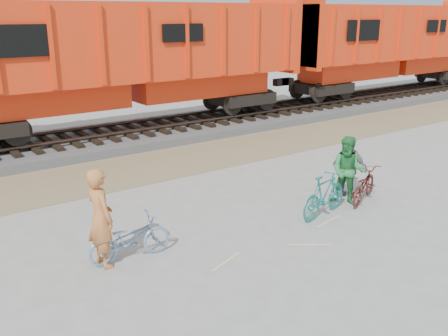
{
  "coord_description": "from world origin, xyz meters",
  "views": [
    {
      "loc": [
        -5.96,
        -7.66,
        4.52
      ],
      "look_at": [
        0.6,
        1.5,
        0.99
      ],
      "focal_mm": 40.0,
      "sensor_mm": 36.0,
      "label": 1
    }
  ],
  "objects_px": {
    "hopper_car_center": "(127,57)",
    "bicycle_teal": "(324,195)",
    "bicycle_blue": "(130,239)",
    "person_woman": "(350,167)",
    "bicycle_maroon": "(364,185)",
    "person_solo": "(101,218)",
    "hopper_car_right": "(392,42)",
    "person_man": "(348,171)"
  },
  "relations": [
    {
      "from": "bicycle_maroon",
      "to": "person_woman",
      "type": "distance_m",
      "value": 0.56
    },
    {
      "from": "hopper_car_right",
      "to": "bicycle_teal",
      "type": "distance_m",
      "value": 17.45
    },
    {
      "from": "hopper_car_right",
      "to": "bicycle_maroon",
      "type": "distance_m",
      "value": 16.2
    },
    {
      "from": "hopper_car_right",
      "to": "bicycle_maroon",
      "type": "bearing_deg",
      "value": -144.89
    },
    {
      "from": "bicycle_blue",
      "to": "person_man",
      "type": "xyz_separation_m",
      "value": [
        5.57,
        -0.43,
        0.42
      ]
    },
    {
      "from": "bicycle_blue",
      "to": "person_solo",
      "type": "distance_m",
      "value": 0.73
    },
    {
      "from": "hopper_car_center",
      "to": "person_woman",
      "type": "height_order",
      "value": "hopper_car_center"
    },
    {
      "from": "hopper_car_center",
      "to": "hopper_car_right",
      "type": "height_order",
      "value": "same"
    },
    {
      "from": "hopper_car_right",
      "to": "person_man",
      "type": "bearing_deg",
      "value": -146.22
    },
    {
      "from": "person_solo",
      "to": "bicycle_blue",
      "type": "bearing_deg",
      "value": -105.37
    },
    {
      "from": "hopper_car_center",
      "to": "person_man",
      "type": "xyz_separation_m",
      "value": [
        1.44,
        -9.07,
        -2.16
      ]
    },
    {
      "from": "bicycle_blue",
      "to": "person_man",
      "type": "height_order",
      "value": "person_man"
    },
    {
      "from": "hopper_car_center",
      "to": "bicycle_teal",
      "type": "bearing_deg",
      "value": -87.3
    },
    {
      "from": "bicycle_maroon",
      "to": "person_woman",
      "type": "xyz_separation_m",
      "value": [
        -0.1,
        0.4,
        0.37
      ]
    },
    {
      "from": "bicycle_blue",
      "to": "person_woman",
      "type": "relative_size",
      "value": 1.02
    },
    {
      "from": "hopper_car_center",
      "to": "bicycle_blue",
      "type": "bearing_deg",
      "value": -115.56
    },
    {
      "from": "hopper_car_center",
      "to": "hopper_car_right",
      "type": "xyz_separation_m",
      "value": [
        15.0,
        0.0,
        0.0
      ]
    },
    {
      "from": "hopper_car_center",
      "to": "hopper_car_right",
      "type": "bearing_deg",
      "value": 0.0
    },
    {
      "from": "bicycle_blue",
      "to": "person_woman",
      "type": "bearing_deg",
      "value": -87.94
    },
    {
      "from": "bicycle_maroon",
      "to": "person_man",
      "type": "xyz_separation_m",
      "value": [
        -0.48,
        0.12,
        0.42
      ]
    },
    {
      "from": "bicycle_maroon",
      "to": "person_solo",
      "type": "height_order",
      "value": "person_solo"
    },
    {
      "from": "hopper_car_right",
      "to": "hopper_car_center",
      "type": "bearing_deg",
      "value": 180.0
    },
    {
      "from": "hopper_car_right",
      "to": "person_woman",
      "type": "distance_m",
      "value": 16.0
    },
    {
      "from": "hopper_car_right",
      "to": "bicycle_teal",
      "type": "relative_size",
      "value": 8.37
    },
    {
      "from": "bicycle_maroon",
      "to": "bicycle_blue",
      "type": "bearing_deg",
      "value": 61.34
    },
    {
      "from": "hopper_car_center",
      "to": "bicycle_maroon",
      "type": "xyz_separation_m",
      "value": [
        1.92,
        -9.2,
        -2.58
      ]
    },
    {
      "from": "hopper_car_right",
      "to": "person_man",
      "type": "xyz_separation_m",
      "value": [
        -13.56,
        -9.07,
        -2.16
      ]
    },
    {
      "from": "bicycle_teal",
      "to": "person_woman",
      "type": "relative_size",
      "value": 1.05
    },
    {
      "from": "hopper_car_center",
      "to": "bicycle_teal",
      "type": "height_order",
      "value": "hopper_car_center"
    },
    {
      "from": "bicycle_teal",
      "to": "person_woman",
      "type": "height_order",
      "value": "person_woman"
    },
    {
      "from": "hopper_car_center",
      "to": "person_woman",
      "type": "relative_size",
      "value": 8.77
    },
    {
      "from": "bicycle_teal",
      "to": "person_woman",
      "type": "xyz_separation_m",
      "value": [
        1.38,
        0.48,
        0.3
      ]
    },
    {
      "from": "person_woman",
      "to": "hopper_car_center",
      "type": "bearing_deg",
      "value": 2.05
    },
    {
      "from": "bicycle_blue",
      "to": "person_man",
      "type": "relative_size",
      "value": 0.96
    },
    {
      "from": "bicycle_teal",
      "to": "person_man",
      "type": "height_order",
      "value": "person_man"
    },
    {
      "from": "hopper_car_center",
      "to": "person_solo",
      "type": "height_order",
      "value": "hopper_car_center"
    },
    {
      "from": "hopper_car_right",
      "to": "person_woman",
      "type": "xyz_separation_m",
      "value": [
        -13.18,
        -8.8,
        -2.21
      ]
    },
    {
      "from": "hopper_car_right",
      "to": "bicycle_teal",
      "type": "height_order",
      "value": "hopper_car_right"
    },
    {
      "from": "hopper_car_center",
      "to": "person_solo",
      "type": "relative_size",
      "value": 7.42
    },
    {
      "from": "person_solo",
      "to": "person_man",
      "type": "relative_size",
      "value": 1.12
    },
    {
      "from": "bicycle_maroon",
      "to": "person_solo",
      "type": "xyz_separation_m",
      "value": [
        -6.55,
        0.65,
        0.52
      ]
    },
    {
      "from": "hopper_car_center",
      "to": "bicycle_teal",
      "type": "relative_size",
      "value": 8.37
    }
  ]
}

